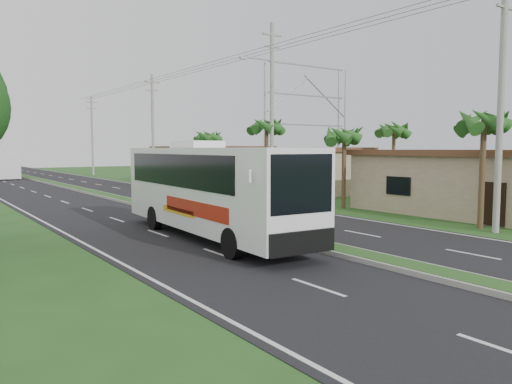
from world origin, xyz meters
TOP-DOWN VIEW (x-y plane):
  - ground at (0.00, 0.00)m, footprint 180.00×180.00m
  - road_asphalt at (0.00, 20.00)m, footprint 14.00×160.00m
  - median_strip at (0.00, 20.00)m, footprint 1.20×160.00m
  - lane_edge_left at (-6.70, 20.00)m, footprint 0.12×160.00m
  - lane_edge_right at (6.70, 20.00)m, footprint 0.12×160.00m
  - shop_near at (14.00, 6.00)m, footprint 8.60×12.60m
  - shop_mid at (14.00, 22.00)m, footprint 7.60×10.60m
  - shop_far at (14.00, 36.00)m, footprint 8.60×11.60m
  - palm_verge_a at (9.00, 3.00)m, footprint 2.40×2.40m
  - palm_verge_b at (9.40, 12.00)m, footprint 2.40×2.40m
  - palm_verge_c at (8.80, 19.00)m, footprint 2.40×2.40m
  - palm_verge_d at (9.30, 28.00)m, footprint 2.40×2.40m
  - palm_behind_shop at (17.50, 15.00)m, footprint 2.40×2.40m
  - utility_pole_a at (8.50, 2.00)m, footprint 1.60×0.28m
  - utility_pole_b at (8.47, 18.00)m, footprint 3.20×0.28m
  - utility_pole_c at (8.50, 38.00)m, footprint 1.60×0.28m
  - utility_pole_d at (8.50, 58.00)m, footprint 1.60×0.28m
  - billboard_lattice at (22.00, 30.00)m, footprint 10.18×1.18m
  - coach_bus_main at (-2.18, 7.90)m, footprint 3.16×12.19m
  - coach_bus_far at (-2.56, 57.73)m, footprint 2.57×11.14m
  - motorcyclist at (0.05, 5.68)m, footprint 1.76×1.06m

SIDE VIEW (x-z plane):
  - ground at x=0.00m, z-range 0.00..0.00m
  - lane_edge_left at x=-6.70m, z-range 0.00..0.00m
  - lane_edge_right at x=6.70m, z-range 0.00..0.00m
  - road_asphalt at x=0.00m, z-range 0.00..0.02m
  - median_strip at x=0.00m, z-range 0.01..0.20m
  - motorcyclist at x=0.05m, z-range -0.31..1.89m
  - shop_near at x=14.00m, z-range 0.02..3.54m
  - coach_bus_far at x=-2.56m, z-range 0.22..3.45m
  - shop_mid at x=14.00m, z-range 0.02..3.69m
  - shop_far at x=14.00m, z-range 0.02..3.84m
  - coach_bus_main at x=-2.18m, z-range 0.19..4.10m
  - palm_verge_b at x=9.40m, z-range 1.83..6.88m
  - palm_verge_d at x=9.30m, z-range 1.92..7.17m
  - palm_verge_a at x=9.00m, z-range 2.02..7.47m
  - palm_behind_shop at x=17.50m, z-range 2.11..7.76m
  - palm_verge_c at x=8.80m, z-range 2.20..8.05m
  - utility_pole_d at x=8.50m, z-range 0.17..10.67m
  - utility_pole_a at x=8.50m, z-range 0.17..11.17m
  - utility_pole_c at x=8.50m, z-range 0.17..11.17m
  - utility_pole_b at x=8.47m, z-range 0.26..12.26m
  - billboard_lattice at x=22.00m, z-range 0.79..12.86m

